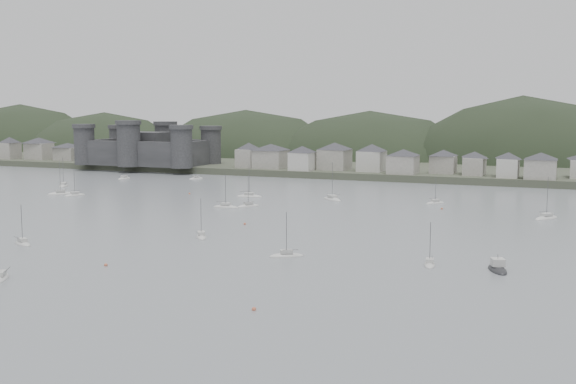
% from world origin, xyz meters
% --- Properties ---
extents(ground, '(900.00, 900.00, 0.00)m').
position_xyz_m(ground, '(0.00, 0.00, 0.00)').
color(ground, slate).
rests_on(ground, ground).
extents(far_shore_land, '(900.00, 250.00, 3.00)m').
position_xyz_m(far_shore_land, '(0.00, 295.00, 1.50)').
color(far_shore_land, '#383D2D').
rests_on(far_shore_land, ground).
extents(forested_ridge, '(851.55, 103.94, 102.57)m').
position_xyz_m(forested_ridge, '(4.83, 269.40, -11.28)').
color(forested_ridge, black).
rests_on(forested_ridge, ground).
extents(castle, '(66.00, 43.00, 20.00)m').
position_xyz_m(castle, '(-120.00, 179.80, 10.96)').
color(castle, '#2D2D2F').
rests_on(castle, far_shore_land).
extents(waterfront_town, '(451.48, 28.46, 12.92)m').
position_xyz_m(waterfront_town, '(50.59, 183.34, 8.66)').
color(waterfront_town, gray).
rests_on(waterfront_town, far_shore_land).
extents(moored_fleet, '(233.20, 176.55, 13.52)m').
position_xyz_m(moored_fleet, '(-25.67, 73.96, 0.18)').
color(moored_fleet, beige).
rests_on(moored_fleet, ground).
extents(motor_launch_near, '(5.56, 8.71, 3.95)m').
position_xyz_m(motor_launch_near, '(64.62, 22.38, 0.29)').
color(motor_launch_near, black).
rests_on(motor_launch_near, ground).
extents(mooring_buoys, '(184.19, 120.89, 0.70)m').
position_xyz_m(mooring_buoys, '(1.66, 46.72, 0.15)').
color(mooring_buoys, '#BD5E3F').
rests_on(mooring_buoys, ground).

